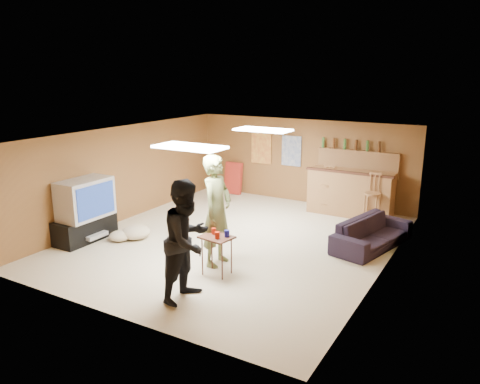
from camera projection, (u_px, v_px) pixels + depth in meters
The scene contains 32 objects.
ground at pixel (235, 241), 9.68m from camera, with size 7.00×7.00×0.00m, color beige.
ceiling at pixel (235, 135), 9.12m from camera, with size 6.00×7.00×0.02m, color silver.
wall_back at pixel (302, 161), 12.34m from camera, with size 6.00×0.02×2.20m, color brown.
wall_front at pixel (107, 243), 6.47m from camera, with size 6.00×0.02×2.20m, color brown.
wall_left at pixel (124, 173), 10.85m from camera, with size 0.02×7.00×2.20m, color brown.
wall_right at pixel (387, 211), 7.95m from camera, with size 0.02×7.00×2.20m, color brown.
tv_stand at pixel (85, 228), 9.67m from camera, with size 0.55×1.30×0.50m, color black.
dvd_box at pixel (93, 235), 9.59m from camera, with size 0.35×0.50×0.08m, color #B2B2B7.
tv_body at pixel (85, 199), 9.47m from camera, with size 0.60×1.10×0.80m, color #B2B2B7.
tv_screen at pixel (96, 201), 9.32m from camera, with size 0.02×0.95×0.65m, color navy.
bar_counter at pixel (350, 193), 11.29m from camera, with size 2.00×0.60×1.10m, color brown.
bar_lip at pixel (349, 173), 10.94m from camera, with size 2.10×0.12×0.05m, color #3C1D13.
bar_shelf at pixel (358, 151), 11.43m from camera, with size 2.00×0.18×0.05m, color brown.
bar_backing at pixel (358, 163), 11.52m from camera, with size 2.00×0.14×0.60m, color brown.
poster_left at pixel (261, 148), 12.82m from camera, with size 0.60×0.03×0.85m, color #BF3F26.
poster_right at pixel (291, 151), 12.39m from camera, with size 0.55×0.03×0.80m, color #334C99.
folding_chair_stack at pixel (233, 178), 13.30m from camera, with size 0.50×0.14×0.90m, color #B42C21.
ceiling_panel_front at pixel (190, 147), 7.87m from camera, with size 1.20×0.60×0.04m, color white.
ceiling_panel_back at pixel (263, 130), 10.14m from camera, with size 1.20×0.60×0.04m, color white.
person_olive at pixel (217, 211), 8.30m from camera, with size 0.73×0.48×2.01m, color #656D3F.
person_black at pixel (187, 240), 7.03m from camera, with size 0.92×0.71×1.89m, color black.
sofa at pixel (372, 233), 9.27m from camera, with size 1.98×0.77×0.58m, color black.
tray_table at pixel (217, 255), 8.02m from camera, with size 0.53×0.43×0.69m, color #3C1D13.
cup_red_near at pixel (214, 231), 8.03m from camera, with size 0.08×0.08×0.11m, color red.
cup_red_far at pixel (217, 235), 7.82m from camera, with size 0.08×0.08×0.12m, color red.
cup_blue at pixel (227, 233), 7.90m from camera, with size 0.09×0.09×0.12m, color navy.
bar_stool_left at pixel (326, 192), 11.43m from camera, with size 0.33×0.33×1.06m, color brown, non-canonical shape.
bar_stool_right at pixel (372, 199), 10.56m from camera, with size 0.38×0.38×1.21m, color brown, non-canonical shape.
cushion_near_tv at pixel (136, 232), 9.79m from camera, with size 0.61×0.61×0.27m, color tan.
cushion_mid at pixel (179, 229), 10.14m from camera, with size 0.40×0.40×0.18m, color tan.
cushion_far at pixel (120, 236), 9.67m from camera, with size 0.45×0.45×0.20m, color tan.
bottle_row at pixel (350, 145), 11.47m from camera, with size 1.48×0.08×0.26m, color #3F7233, non-canonical shape.
Camera 1 is at (4.63, -7.85, 3.42)m, focal length 35.00 mm.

